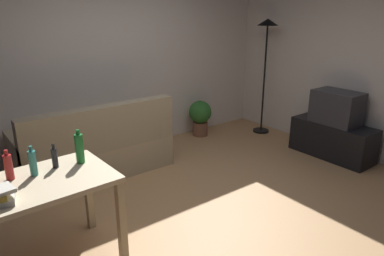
{
  "coord_description": "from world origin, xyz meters",
  "views": [
    {
      "loc": [
        -2.08,
        -2.37,
        1.97
      ],
      "look_at": [
        0.1,
        0.5,
        0.75
      ],
      "focal_mm": 33.4,
      "sensor_mm": 36.0,
      "label": 1
    }
  ],
  "objects_px": {
    "torchiere_lamp": "(266,45)",
    "bottle_green": "(79,148)",
    "tv_stand": "(332,140)",
    "bottle_red": "(9,167)",
    "bottle_dark": "(55,157)",
    "desk": "(30,197)",
    "tv": "(337,107)",
    "bottle_tall": "(33,163)",
    "couch": "(95,150)",
    "potted_plant": "(200,116)"
  },
  "relations": [
    {
      "from": "bottle_tall",
      "to": "bottle_dark",
      "type": "height_order",
      "value": "bottle_tall"
    },
    {
      "from": "couch",
      "to": "bottle_green",
      "type": "height_order",
      "value": "bottle_green"
    },
    {
      "from": "tv_stand",
      "to": "bottle_dark",
      "type": "xyz_separation_m",
      "value": [
        -3.63,
        0.23,
        0.61
      ]
    },
    {
      "from": "torchiere_lamp",
      "to": "potted_plant",
      "type": "xyz_separation_m",
      "value": [
        -0.92,
        0.48,
        -1.08
      ]
    },
    {
      "from": "bottle_dark",
      "to": "potted_plant",
      "type": "bearing_deg",
      "value": 29.72
    },
    {
      "from": "potted_plant",
      "to": "tv",
      "type": "bearing_deg",
      "value": -62.51
    },
    {
      "from": "couch",
      "to": "potted_plant",
      "type": "xyz_separation_m",
      "value": [
        1.9,
        0.31,
        0.02
      ]
    },
    {
      "from": "bottle_green",
      "to": "tv_stand",
      "type": "bearing_deg",
      "value": -3.35
    },
    {
      "from": "couch",
      "to": "bottle_green",
      "type": "distance_m",
      "value": 1.52
    },
    {
      "from": "bottle_red",
      "to": "bottle_dark",
      "type": "xyz_separation_m",
      "value": [
        0.33,
        0.01,
        -0.02
      ]
    },
    {
      "from": "tv_stand",
      "to": "potted_plant",
      "type": "height_order",
      "value": "potted_plant"
    },
    {
      "from": "desk",
      "to": "bottle_red",
      "type": "relative_size",
      "value": 5.25
    },
    {
      "from": "couch",
      "to": "tv_stand",
      "type": "height_order",
      "value": "couch"
    },
    {
      "from": "couch",
      "to": "bottle_tall",
      "type": "relative_size",
      "value": 7.64
    },
    {
      "from": "tv_stand",
      "to": "torchiere_lamp",
      "type": "xyz_separation_m",
      "value": [
        0.0,
        1.3,
        1.17
      ]
    },
    {
      "from": "potted_plant",
      "to": "bottle_tall",
      "type": "distance_m",
      "value": 3.33
    },
    {
      "from": "couch",
      "to": "bottle_green",
      "type": "bearing_deg",
      "value": 63.99
    },
    {
      "from": "bottle_red",
      "to": "tv_stand",
      "type": "bearing_deg",
      "value": -3.23
    },
    {
      "from": "tv_stand",
      "to": "bottle_dark",
      "type": "bearing_deg",
      "value": 86.36
    },
    {
      "from": "couch",
      "to": "bottle_dark",
      "type": "bearing_deg",
      "value": 56.68
    },
    {
      "from": "desk",
      "to": "bottle_green",
      "type": "height_order",
      "value": "bottle_green"
    },
    {
      "from": "tv_stand",
      "to": "bottle_green",
      "type": "relative_size",
      "value": 3.87
    },
    {
      "from": "tv_stand",
      "to": "torchiere_lamp",
      "type": "height_order",
      "value": "torchiere_lamp"
    },
    {
      "from": "desk",
      "to": "bottle_red",
      "type": "bearing_deg",
      "value": 116.13
    },
    {
      "from": "bottle_green",
      "to": "desk",
      "type": "bearing_deg",
      "value": -163.21
    },
    {
      "from": "couch",
      "to": "desk",
      "type": "height_order",
      "value": "couch"
    },
    {
      "from": "desk",
      "to": "tv",
      "type": "bearing_deg",
      "value": -3.23
    },
    {
      "from": "couch",
      "to": "potted_plant",
      "type": "height_order",
      "value": "couch"
    },
    {
      "from": "tv",
      "to": "bottle_green",
      "type": "relative_size",
      "value": 2.11
    },
    {
      "from": "tv",
      "to": "bottle_tall",
      "type": "xyz_separation_m",
      "value": [
        -3.8,
        0.19,
        0.16
      ]
    },
    {
      "from": "tv_stand",
      "to": "bottle_dark",
      "type": "relative_size",
      "value": 5.47
    },
    {
      "from": "bottle_red",
      "to": "bottle_dark",
      "type": "height_order",
      "value": "bottle_red"
    },
    {
      "from": "desk",
      "to": "bottle_tall",
      "type": "height_order",
      "value": "bottle_tall"
    },
    {
      "from": "bottle_tall",
      "to": "bottle_green",
      "type": "height_order",
      "value": "bottle_green"
    },
    {
      "from": "torchiere_lamp",
      "to": "bottle_green",
      "type": "height_order",
      "value": "torchiere_lamp"
    },
    {
      "from": "bottle_red",
      "to": "torchiere_lamp",
      "type": "bearing_deg",
      "value": 15.17
    },
    {
      "from": "bottle_red",
      "to": "couch",
      "type": "bearing_deg",
      "value": 47.32
    },
    {
      "from": "tv",
      "to": "bottle_green",
      "type": "height_order",
      "value": "bottle_green"
    },
    {
      "from": "potted_plant",
      "to": "bottle_red",
      "type": "distance_m",
      "value": 3.45
    },
    {
      "from": "tv_stand",
      "to": "bottle_tall",
      "type": "xyz_separation_m",
      "value": [
        -3.8,
        0.19,
        0.62
      ]
    },
    {
      "from": "tv_stand",
      "to": "bottle_green",
      "type": "bearing_deg",
      "value": 86.65
    },
    {
      "from": "bottle_dark",
      "to": "bottle_green",
      "type": "height_order",
      "value": "bottle_green"
    },
    {
      "from": "tv_stand",
      "to": "bottle_red",
      "type": "relative_size",
      "value": 4.71
    },
    {
      "from": "tv",
      "to": "bottle_red",
      "type": "distance_m",
      "value": 3.97
    },
    {
      "from": "torchiere_lamp",
      "to": "bottle_red",
      "type": "distance_m",
      "value": 4.14
    },
    {
      "from": "tv",
      "to": "bottle_tall",
      "type": "bearing_deg",
      "value": 87.19
    },
    {
      "from": "couch",
      "to": "bottle_tall",
      "type": "distance_m",
      "value": 1.7
    },
    {
      "from": "tv_stand",
      "to": "tv",
      "type": "bearing_deg",
      "value": -90.0
    },
    {
      "from": "torchiere_lamp",
      "to": "bottle_green",
      "type": "relative_size",
      "value": 6.37
    },
    {
      "from": "potted_plant",
      "to": "bottle_dark",
      "type": "height_order",
      "value": "bottle_dark"
    }
  ]
}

